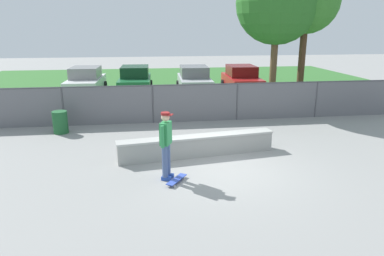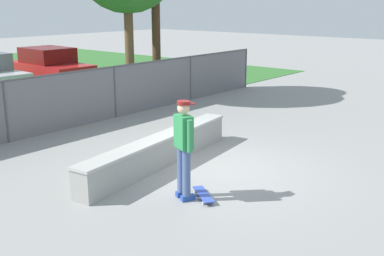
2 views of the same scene
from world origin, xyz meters
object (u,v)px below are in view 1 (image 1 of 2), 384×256
Objects in this scene: skateboarder at (166,142)px; skateboard at (177,180)px; car_red at (241,79)px; car_silver at (194,80)px; tree_near_left at (277,3)px; car_green at (135,80)px; concrete_ledge at (197,146)px; car_white at (86,81)px; trash_bin at (60,122)px; tree_near_right at (307,2)px.

skateboarder is 1.02m from skateboard.
car_silver is at bearing 179.62° from car_red.
tree_near_left reaches higher than car_green.
concrete_ledge is at bearing -79.31° from car_green.
skateboard is 13.67m from car_white.
skateboard is at bearing -51.87° from trash_bin.
skateboarder is 12.57m from car_silver.
car_green is at bearing 1.06° from car_white.
car_red is 11.87m from trash_bin.
tree_near_left is at bearing 52.94° from skateboarder.
tree_near_left is (5.64, 7.46, 3.94)m from skateboarder.
car_white is 7.94m from trash_bin.
car_green is (-1.02, 12.79, -0.19)m from skateboarder.
car_white is (-5.00, 11.09, 0.51)m from concrete_ledge.
skateboarder is at bearing -123.47° from concrete_ledge.
trash_bin is at bearing 128.13° from skateboard.
concrete_ledge is 9.59m from tree_near_right.
car_silver reaches higher than trash_bin.
tree_near_left is 1.61× the size of car_red.
car_red is (5.47, 12.29, -0.19)m from skateboarder.
car_red is at bearing 108.20° from tree_near_right.
car_white is at bearing 151.08° from tree_near_left.
concrete_ledge is 11.52m from car_red.
tree_near_left reaches higher than concrete_ledge.
car_green is at bearing 172.28° from car_silver.
tree_near_right reaches higher than concrete_ledge.
car_white is at bearing 107.07° from skateboarder.
car_red is at bearing -0.38° from car_silver.
car_silver is (-4.52, 4.82, -4.21)m from tree_near_right.
car_red is (2.94, -0.02, 0.00)m from car_silver.
concrete_ledge is at bearing 56.53° from skateboarder.
car_silver is (3.55, -0.48, 0.00)m from car_green.
skateboarder reaches higher than skateboard.
skateboarder reaches higher than car_red.
concrete_ledge is at bearing -135.58° from tree_near_right.
tree_near_left is 7.09m from car_silver.
skateboarder is at bearing -127.06° from tree_near_left.
car_green and car_red have the same top height.
car_silver is at bearing 78.39° from skateboarder.
skateboard is 10.62m from tree_near_left.
tree_near_left is 11.66m from car_white.
car_red is at bearing 92.00° from tree_near_left.
tree_near_left reaches higher than car_silver.
tree_near_left reaches higher than skateboarder.
car_green is 1.00× the size of car_red.
car_white is (-3.91, 12.74, -0.19)m from skateboarder.
tree_near_left is 1.61× the size of car_white.
car_silver is 9.78m from trash_bin.
car_silver is (6.44, -0.43, 0.00)m from car_white.
car_red is at bearing 39.09° from trash_bin.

